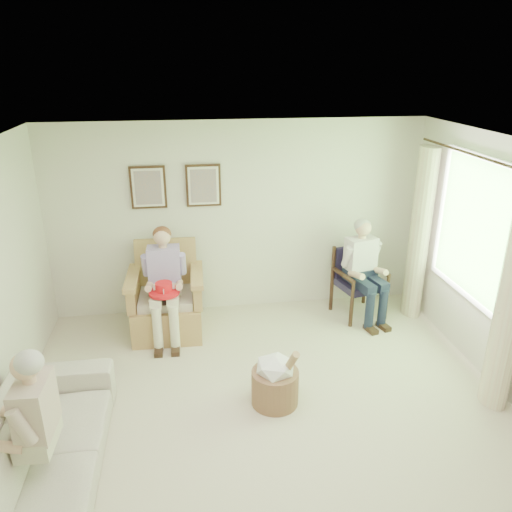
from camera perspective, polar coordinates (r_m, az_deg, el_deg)
name	(u,v)px	position (r m, az deg, el deg)	size (l,w,h in m)	color
floor	(273,439)	(4.95, 2.00, -20.19)	(5.50, 5.50, 0.00)	beige
back_wall	(238,219)	(6.72, -2.04, 4.28)	(5.00, 0.04, 2.60)	silver
ceiling	(278,161)	(3.76, 2.52, 10.85)	(5.00, 5.50, 0.02)	white
window	(475,226)	(6.02, 23.79, 3.18)	(0.13, 2.50, 1.63)	#2D6B23
curtain_left	(512,302)	(5.35, 27.19, -4.67)	(0.34, 0.34, 2.30)	beige
curtain_right	(420,235)	(6.89, 18.18, 2.32)	(0.34, 0.34, 2.30)	beige
framed_print_left	(148,187)	(6.53, -12.22, 7.67)	(0.45, 0.05, 0.55)	#382114
framed_print_right	(203,186)	(6.52, -6.03, 8.01)	(0.45, 0.05, 0.55)	#382114
wicker_armchair	(167,305)	(6.52, -10.11, -5.52)	(0.89, 0.89, 1.14)	tan
wood_armchair	(358,278)	(6.97, 11.55, -2.51)	(0.60, 0.56, 0.92)	black
sofa	(43,450)	(4.70, -23.12, -19.77)	(0.88, 2.24, 0.65)	beige
person_wicker	(164,276)	(6.19, -10.42, -2.30)	(0.40, 0.63, 1.40)	beige
person_dark	(363,264)	(6.73, 12.15, -0.89)	(0.40, 0.63, 1.34)	#181E35
person_sofa	(30,422)	(4.33, -24.45, -16.84)	(0.42, 0.62, 1.30)	beige
red_hat	(164,290)	(6.04, -10.47, -3.83)	(0.37, 0.37, 0.14)	red
hatbox	(275,380)	(5.20, 2.22, -13.96)	(0.50, 0.50, 0.71)	tan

